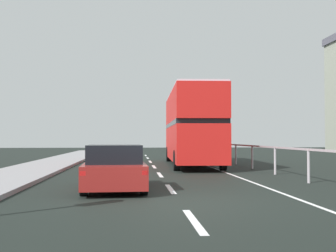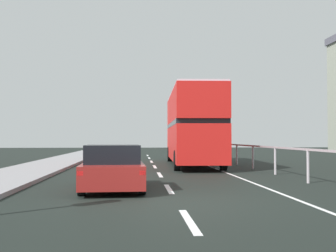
# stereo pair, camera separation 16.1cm
# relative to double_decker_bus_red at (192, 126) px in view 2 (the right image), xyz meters

# --- Properties ---
(ground_plane) EXTENTS (73.86, 120.00, 0.10)m
(ground_plane) POSITION_rel_double_decker_bus_red_xyz_m (-2.26, -13.75, -2.36)
(ground_plane) COLOR black
(lane_paint_markings) EXTENTS (3.27, 46.00, 0.01)m
(lane_paint_markings) POSITION_rel_double_decker_bus_red_xyz_m (-0.34, -5.31, -2.31)
(lane_paint_markings) COLOR silver
(lane_paint_markings) RESTS_ON ground
(bridge_side_railing) EXTENTS (0.10, 42.00, 1.23)m
(bridge_side_railing) POSITION_rel_double_decker_bus_red_xyz_m (2.79, -4.75, -1.33)
(bridge_side_railing) COLOR #B6ABB1
(bridge_side_railing) RESTS_ON ground
(double_decker_bus_red) EXTENTS (2.93, 11.36, 4.32)m
(double_decker_bus_red) POSITION_rel_double_decker_bus_red_xyz_m (0.00, 0.00, 0.00)
(double_decker_bus_red) COLOR red
(double_decker_bus_red) RESTS_ON ground
(hatchback_car_near) EXTENTS (2.00, 4.10, 1.39)m
(hatchback_car_near) POSITION_rel_double_decker_bus_red_xyz_m (-4.00, -11.34, -1.64)
(hatchback_car_near) COLOR maroon
(hatchback_car_near) RESTS_ON ground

